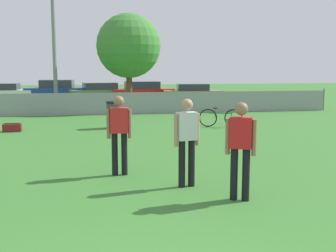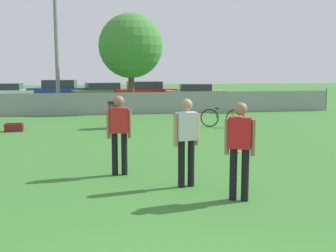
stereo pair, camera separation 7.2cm
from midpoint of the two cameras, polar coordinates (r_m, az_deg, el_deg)
fence_backline at (r=21.29m, az=-9.09°, el=3.00°), size 24.40×0.07×1.21m
tree_near_pole at (r=23.20m, az=-5.44°, el=10.73°), size 3.47×3.47×5.25m
player_thrower_red at (r=7.29m, az=9.53°, el=-2.45°), size 0.48×0.37×1.70m
player_receiver_white at (r=8.04m, az=2.31°, el=-1.40°), size 0.52×0.29×1.70m
player_defender_red at (r=8.99m, az=-6.86°, el=-0.49°), size 0.53×0.24×1.70m
frisbee_disc at (r=11.71m, az=8.81°, el=-3.44°), size 0.28×0.28×0.03m
bicycle_sideline at (r=16.65m, az=7.04°, el=1.13°), size 1.64×0.62×0.76m
trash_bin at (r=16.33m, az=-7.45°, el=1.54°), size 0.59×0.59×1.04m
gear_bag_sideline at (r=16.36m, az=-20.46°, el=-0.21°), size 0.64×0.35×0.31m
parked_car_white at (r=31.87m, az=-21.49°, el=4.24°), size 4.11×1.94×1.28m
parked_car_blue at (r=31.12m, az=-14.83°, el=4.62°), size 4.50×2.17×1.51m
parked_car_olive at (r=29.97m, az=-9.26°, el=4.52°), size 4.50×2.52×1.33m
parked_car_red at (r=30.23m, az=-3.59°, el=4.67°), size 4.56×2.26×1.40m
parked_car_tan at (r=29.22m, az=3.29°, el=4.48°), size 4.23×2.16×1.26m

